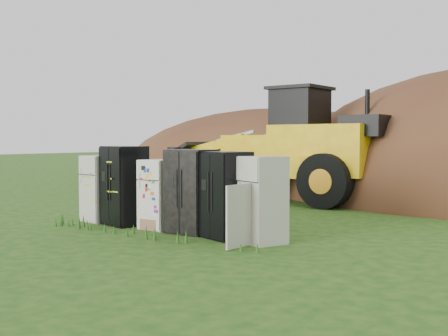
# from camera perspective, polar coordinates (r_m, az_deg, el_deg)

# --- Properties ---
(ground) EXTENTS (120.00, 120.00, 0.00)m
(ground) POSITION_cam_1_polar(r_m,az_deg,el_deg) (12.81, -4.95, -6.42)
(ground) COLOR #1A4B14
(ground) RESTS_ON ground
(fridge_leftmost) EXTENTS (0.80, 0.78, 1.67)m
(fridge_leftmost) POSITION_cam_1_polar(r_m,az_deg,el_deg) (14.53, -12.50, -2.05)
(fridge_leftmost) COLOR silver
(fridge_leftmost) RESTS_ON ground
(fridge_black_side) EXTENTS (1.14, 0.98, 1.91)m
(fridge_black_side) POSITION_cam_1_polar(r_m,az_deg,el_deg) (13.82, -10.08, -1.77)
(fridge_black_side) COLOR black
(fridge_black_side) RESTS_ON ground
(fridge_sticker) EXTENTS (0.73, 0.67, 1.61)m
(fridge_sticker) POSITION_cam_1_polar(r_m,az_deg,el_deg) (13.06, -6.68, -2.69)
(fridge_sticker) COLOR white
(fridge_sticker) RESTS_ON ground
(fridge_dark_mid) EXTENTS (0.99, 0.82, 1.85)m
(fridge_dark_mid) POSITION_cam_1_polar(r_m,az_deg,el_deg) (12.45, -3.38, -2.39)
(fridge_dark_mid) COLOR black
(fridge_dark_mid) RESTS_ON ground
(fridge_black_right) EXTENTS (1.09, 0.98, 1.82)m
(fridge_black_right) POSITION_cam_1_polar(r_m,az_deg,el_deg) (11.78, 0.23, -2.76)
(fridge_black_right) COLOR black
(fridge_black_right) RESTS_ON ground
(fridge_open_door) EXTENTS (1.01, 0.98, 1.74)m
(fridge_open_door) POSITION_cam_1_polar(r_m,az_deg,el_deg) (11.27, 3.97, -3.24)
(fridge_open_door) COLOR silver
(fridge_open_door) RESTS_ON ground
(wheel_loader) EXTENTS (7.93, 3.32, 3.81)m
(wheel_loader) POSITION_cam_1_polar(r_m,az_deg,el_deg) (19.36, 5.24, 2.43)
(wheel_loader) COLOR yellow
(wheel_loader) RESTS_ON ground
(dirt_mound_left) EXTENTS (17.95, 13.46, 7.29)m
(dirt_mound_left) POSITION_cam_1_polar(r_m,az_deg,el_deg) (29.07, 5.12, -1.14)
(dirt_mound_left) COLOR #492517
(dirt_mound_left) RESTS_ON ground
(dirt_mound_back) EXTENTS (16.19, 10.79, 5.85)m
(dirt_mound_back) POSITION_cam_1_polar(r_m,az_deg,el_deg) (29.34, 18.89, -1.26)
(dirt_mound_back) COLOR #492517
(dirt_mound_back) RESTS_ON ground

